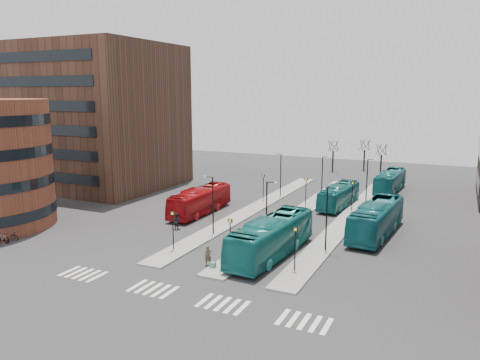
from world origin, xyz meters
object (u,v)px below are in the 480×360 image
at_px(commuter_a, 177,221).
at_px(bicycle_far, 10,236).
at_px(traveller, 208,256).
at_px(commuter_b, 239,235).
at_px(teal_bus_c, 377,219).
at_px(suitcase, 213,266).
at_px(red_bus, 200,201).
at_px(teal_bus_d, 390,181).
at_px(teal_bus_b, 339,196).
at_px(bicycle_mid, 2,238).
at_px(teal_bus_a, 272,237).
at_px(commuter_c, 266,241).

xyz_separation_m(commuter_a, bicycle_far, (-13.02, -10.54, -0.44)).
xyz_separation_m(traveller, commuter_b, (-0.28, 6.70, -0.13)).
relative_size(teal_bus_c, commuter_a, 7.02).
bearing_deg(teal_bus_c, commuter_a, -155.79).
height_order(traveller, bicycle_far, traveller).
bearing_deg(suitcase, red_bus, 131.13).
height_order(teal_bus_c, bicycle_far, teal_bus_c).
height_order(teal_bus_c, traveller, teal_bus_c).
height_order(suitcase, teal_bus_d, teal_bus_d).
relative_size(teal_bus_b, bicycle_mid, 6.27).
distance_m(teal_bus_d, commuter_b, 33.52).
relative_size(teal_bus_b, teal_bus_d, 0.94).
distance_m(teal_bus_a, bicycle_mid, 26.72).
relative_size(red_bus, teal_bus_c, 0.90).
distance_m(suitcase, teal_bus_c, 19.19).
bearing_deg(traveller, commuter_a, 93.60).
xyz_separation_m(bicycle_mid, bicycle_far, (0.00, 0.87, -0.05)).
bearing_deg(teal_bus_a, commuter_a, 168.59).
relative_size(suitcase, commuter_c, 0.33).
bearing_deg(teal_bus_b, red_bus, -139.93).
bearing_deg(commuter_a, teal_bus_c, -153.16).
distance_m(suitcase, traveller, 1.12).
height_order(suitcase, bicycle_far, bicycle_far).
bearing_deg(teal_bus_d, suitcase, -99.39).
distance_m(teal_bus_a, teal_bus_c, 13.04).
bearing_deg(teal_bus_c, red_bus, -175.17).
height_order(teal_bus_d, bicycle_mid, teal_bus_d).
relative_size(teal_bus_a, traveller, 7.36).
xyz_separation_m(teal_bus_c, commuter_c, (-8.64, -9.27, -0.88)).
distance_m(commuter_c, bicycle_far, 25.81).
bearing_deg(traveller, teal_bus_c, 9.66).
xyz_separation_m(commuter_c, bicycle_mid, (-24.37, -9.35, -0.39)).
distance_m(red_bus, bicycle_far, 21.26).
bearing_deg(teal_bus_b, commuter_b, -102.02).
height_order(commuter_a, commuter_b, commuter_a).
bearing_deg(teal_bus_a, commuter_c, 132.71).
relative_size(suitcase, teal_bus_c, 0.05).
height_order(teal_bus_d, traveller, teal_bus_d).
xyz_separation_m(suitcase, bicycle_mid, (-22.15, -2.86, 0.21)).
xyz_separation_m(suitcase, teal_bus_c, (10.86, 15.76, 1.48)).
height_order(red_bus, bicycle_far, red_bus).
relative_size(commuter_a, bicycle_mid, 1.07).
xyz_separation_m(suitcase, teal_bus_b, (4.36, 26.28, 1.18)).
bearing_deg(suitcase, teal_bus_c, 63.22).
bearing_deg(red_bus, teal_bus_a, -37.95).
distance_m(red_bus, traveller, 17.76).
relative_size(teal_bus_b, commuter_b, 7.11).
height_order(teal_bus_d, bicycle_far, teal_bus_d).
bearing_deg(traveller, commuter_b, 49.55).
bearing_deg(teal_bus_d, traveller, -100.64).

